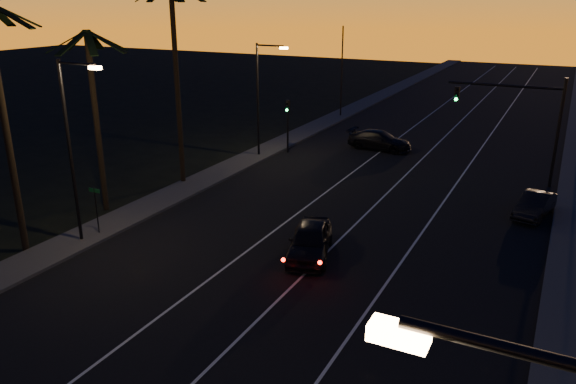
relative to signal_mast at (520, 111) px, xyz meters
The scene contains 18 objects.
road 13.18m from the signal_mast, 125.53° to the right, with size 20.00×170.00×0.01m, color black.
sidewalk_left 21.40m from the signal_mast, 151.41° to the right, with size 2.40×170.00×0.16m, color #373735.
sidewalk_right 11.77m from the signal_mast, 67.87° to the right, with size 2.40×170.00×0.16m, color #373735.
lane_stripe_left 15.01m from the signal_mast, 135.41° to the right, with size 0.12×160.00×0.01m, color silver.
lane_stripe_mid 12.91m from the signal_mast, 123.59° to the right, with size 0.12×160.00×0.01m, color silver.
lane_stripe_right 11.51m from the signal_mast, 107.42° to the right, with size 0.12×160.00×0.01m, color silver.
palm_near 29.64m from the signal_mast, 131.90° to the right, with size 4.25×4.16×11.53m.
palm_mid 25.91m from the signal_mast, 141.82° to the right, with size 4.25×4.16×10.03m.
palm_far 21.95m from the signal_mast, 152.67° to the right, with size 4.25×4.16×12.53m.
streetlight_left_near 26.80m from the signal_mast, 131.74° to the right, with size 2.55×0.26×9.00m.
streetlight_left_far 17.94m from the signal_mast, behind, with size 2.55×0.26×8.50m.
street_sign 26.31m from the signal_mast, 133.36° to the right, with size 0.70×0.06×2.60m.
signal_mast is the anchor object (origin of this frame).
signal_post 16.74m from the signal_mast, behind, with size 0.28×0.37×4.20m.
far_pole_left 23.54m from the signal_mast, 140.39° to the left, with size 0.14×0.14×9.00m, color black.
lead_car 18.28m from the signal_mast, 113.87° to the right, with size 3.20×5.43×1.57m.
right_car 7.54m from the signal_mast, 73.00° to the right, with size 2.15×4.19×1.31m.
cross_car 11.99m from the signal_mast, 158.11° to the left, with size 5.29×2.45×1.50m.
Camera 1 is at (9.87, 1.63, 11.61)m, focal length 35.00 mm.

